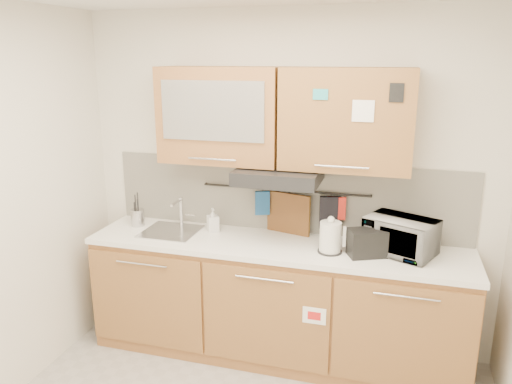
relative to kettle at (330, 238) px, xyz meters
The scene contains 17 objects.
wall_back 0.62m from the kettle, 137.57° to the left, with size 3.20×3.20×0.00m, color silver.
base_cabinet 0.74m from the kettle, behind, with size 2.80×0.64×0.88m.
countertop 0.43m from the kettle, behind, with size 2.82×0.62×0.04m, color white.
backsplash 0.57m from the kettle, 138.51° to the left, with size 2.80×0.02×0.56m, color silver.
upper_cabinets 0.92m from the kettle, 154.70° to the left, with size 1.82×0.37×0.70m.
range_hood 0.58m from the kettle, 163.36° to the left, with size 0.60×0.46×0.10m, color black.
sink 1.26m from the kettle, behind, with size 0.42×0.40×0.26m.
utensil_rail 0.57m from the kettle, 141.66° to the left, with size 0.02×0.02×1.30m, color black.
utensil_crock 1.59m from the kettle, behind, with size 0.11×0.11×0.27m.
kettle is the anchor object (origin of this frame).
toaster 0.25m from the kettle, ahead, with size 0.29×0.24×0.19m.
microwave 0.48m from the kettle, 14.33° to the left, with size 0.46×0.31×0.25m, color #999999.
soap_bottle 0.96m from the kettle, 169.06° to the left, with size 0.08×0.09×0.19m, color #999999.
cutting_board 0.48m from the kettle, 140.29° to the left, with size 0.36×0.03×0.44m, color brown.
oven_mitt 0.66m from the kettle, 152.04° to the left, with size 0.11×0.03×0.19m, color #1E4F8A.
dark_pouch 0.32m from the kettle, 98.98° to the left, with size 0.16×0.05×0.25m, color black.
pot_holder 0.33m from the kettle, 90.66° to the left, with size 0.14×0.02×0.17m, color red.
Camera 1 is at (0.81, -2.16, 2.25)m, focal length 35.00 mm.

